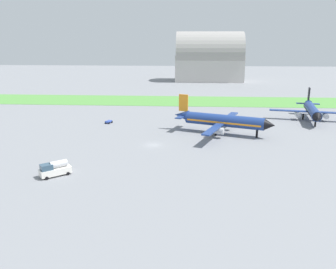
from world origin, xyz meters
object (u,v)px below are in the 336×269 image
airplane_midfield_jet (222,121)px  airplane_parked_jet_far (312,110)px  fuel_truck_near_gate (55,169)px  baggage_cart_midfield (109,122)px

airplane_midfield_jet → airplane_parked_jet_far: bearing=51.7°
airplane_midfield_jet → fuel_truck_near_gate: bearing=-115.6°
airplane_midfield_jet → baggage_cart_midfield: airplane_midfield_jet is taller
baggage_cart_midfield → airplane_midfield_jet: bearing=-84.5°
airplane_parked_jet_far → airplane_midfield_jet: size_ratio=0.94×
airplane_parked_jet_far → baggage_cart_midfield: bearing=-72.4°
airplane_midfield_jet → baggage_cart_midfield: 40.13m
fuel_truck_near_gate → baggage_cart_midfield: bearing=-129.6°
airplane_midfield_jet → baggage_cart_midfield: (-38.29, 11.46, -3.57)m
airplane_parked_jet_far → airplane_midfield_jet: 39.47m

